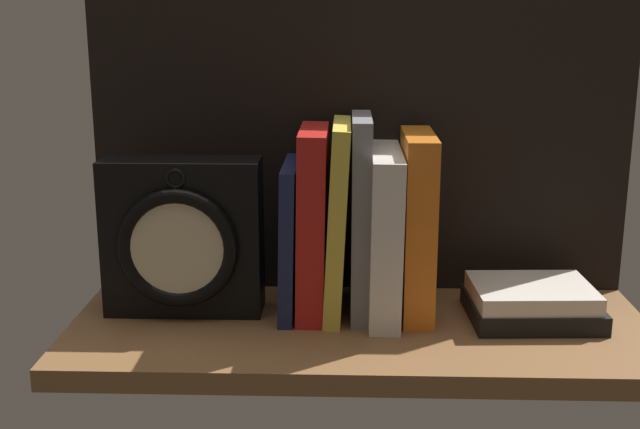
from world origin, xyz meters
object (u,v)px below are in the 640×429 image
(book_stack_side, at_px, (532,302))
(book_navy_bierce, at_px, (290,238))
(book_red_requiem, at_px, (313,222))
(book_yellow_seinlanguage, at_px, (337,219))
(book_orange_pandolfini, at_px, (417,225))
(book_gray_chess, at_px, (357,216))
(book_white_catcher, at_px, (384,233))
(framed_clock, at_px, (182,238))

(book_stack_side, bearing_deg, book_navy_bierce, 175.68)
(book_red_requiem, bearing_deg, book_yellow_seinlanguage, 0.00)
(book_orange_pandolfini, xyz_separation_m, book_stack_side, (0.14, -0.02, -0.09))
(book_gray_chess, bearing_deg, book_stack_side, -6.00)
(book_white_catcher, relative_size, book_orange_pandolfini, 0.91)
(book_navy_bierce, bearing_deg, book_white_catcher, 0.00)
(book_yellow_seinlanguage, relative_size, framed_clock, 1.23)
(book_yellow_seinlanguage, relative_size, book_gray_chess, 0.97)
(book_navy_bierce, relative_size, book_stack_side, 1.19)
(book_red_requiem, height_order, book_white_catcher, book_red_requiem)
(framed_clock, bearing_deg, book_yellow_seinlanguage, 3.82)
(book_red_requiem, distance_m, book_orange_pandolfini, 0.13)
(book_gray_chess, xyz_separation_m, book_white_catcher, (0.03, 0.00, -0.02))
(book_gray_chess, xyz_separation_m, book_stack_side, (0.21, -0.02, -0.10))
(book_gray_chess, bearing_deg, framed_clock, -176.62)
(book_yellow_seinlanguage, bearing_deg, book_navy_bierce, 180.00)
(book_red_requiem, distance_m, book_stack_side, 0.28)
(book_red_requiem, relative_size, book_yellow_seinlanguage, 0.97)
(book_red_requiem, relative_size, book_orange_pandolfini, 1.02)
(framed_clock, relative_size, book_stack_side, 1.22)
(framed_clock, bearing_deg, book_stack_side, -1.31)
(book_yellow_seinlanguage, distance_m, book_white_catcher, 0.06)
(book_yellow_seinlanguage, bearing_deg, book_red_requiem, 180.00)
(book_navy_bierce, relative_size, book_gray_chess, 0.77)
(book_gray_chess, relative_size, book_orange_pandolfini, 1.09)
(framed_clock, bearing_deg, book_red_requiem, 4.54)
(book_navy_bierce, distance_m, book_yellow_seinlanguage, 0.06)
(book_gray_chess, distance_m, book_orange_pandolfini, 0.07)
(book_navy_bierce, xyz_separation_m, book_stack_side, (0.29, -0.02, -0.07))
(framed_clock, height_order, book_stack_side, framed_clock)
(book_white_catcher, bearing_deg, book_orange_pandolfini, 0.00)
(book_white_catcher, bearing_deg, book_yellow_seinlanguage, 180.00)
(book_stack_side, bearing_deg, framed_clock, 178.69)
(book_gray_chess, distance_m, book_stack_side, 0.23)
(book_red_requiem, xyz_separation_m, book_stack_side, (0.26, -0.02, -0.09))
(book_red_requiem, height_order, book_yellow_seinlanguage, book_yellow_seinlanguage)
(book_stack_side, bearing_deg, book_red_requiem, 175.22)
(book_navy_bierce, bearing_deg, book_red_requiem, 0.00)
(book_yellow_seinlanguage, bearing_deg, book_white_catcher, 0.00)
(book_navy_bierce, relative_size, book_yellow_seinlanguage, 0.79)
(book_orange_pandolfini, bearing_deg, framed_clock, -177.48)
(book_navy_bierce, distance_m, book_gray_chess, 0.09)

